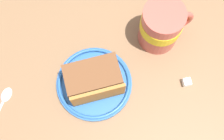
% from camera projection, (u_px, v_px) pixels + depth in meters
% --- Properties ---
extents(ground_plane, '(1.23, 1.23, 0.03)m').
position_uv_depth(ground_plane, '(105.00, 66.00, 0.60)').
color(ground_plane, brown).
extents(small_plate, '(0.15, 0.15, 0.02)m').
position_uv_depth(small_plate, '(95.00, 84.00, 0.57)').
color(small_plate, '#26599E').
rests_on(small_plate, ground_plane).
extents(cake_slice, '(0.11, 0.12, 0.07)m').
position_uv_depth(cake_slice, '(95.00, 80.00, 0.54)').
color(cake_slice, '#9E662D').
rests_on(cake_slice, small_plate).
extents(tea_mug, '(0.09, 0.09, 0.10)m').
position_uv_depth(tea_mug, '(161.00, 25.00, 0.56)').
color(tea_mug, '#BF4C3F').
rests_on(tea_mug, ground_plane).
extents(teaspoon, '(0.13, 0.02, 0.01)m').
position_uv_depth(teaspoon, '(1.00, 104.00, 0.56)').
color(teaspoon, silver).
rests_on(teaspoon, ground_plane).
extents(sugar_cube, '(0.02, 0.02, 0.01)m').
position_uv_depth(sugar_cube, '(187.00, 82.00, 0.57)').
color(sugar_cube, white).
rests_on(sugar_cube, ground_plane).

